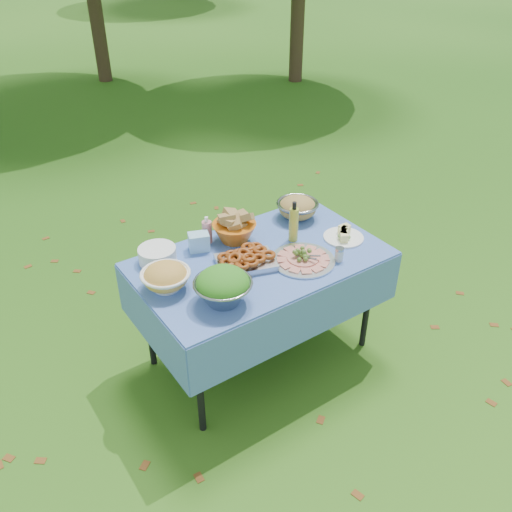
{
  "coord_description": "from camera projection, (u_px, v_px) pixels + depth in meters",
  "views": [
    {
      "loc": [
        -1.53,
        -2.17,
        2.52
      ],
      "look_at": [
        -0.03,
        0.0,
        0.79
      ],
      "focal_mm": 38.0,
      "sensor_mm": 36.0,
      "label": 1
    }
  ],
  "objects": [
    {
      "name": "plate_stack",
      "position": [
        157.0,
        255.0,
        3.13
      ],
      "size": [
        0.23,
        0.23,
        0.09
      ],
      "primitive_type": "cylinder",
      "rotation": [
        0.0,
        0.0,
        0.03
      ],
      "color": "white",
      "rests_on": "picnic_table"
    },
    {
      "name": "oil_bottle",
      "position": [
        294.0,
        221.0,
        3.28
      ],
      "size": [
        0.08,
        0.08,
        0.26
      ],
      "primitive_type": "cylinder",
      "rotation": [
        0.0,
        0.0,
        0.4
      ],
      "color": "gold",
      "rests_on": "picnic_table"
    },
    {
      "name": "salad_bowl",
      "position": [
        223.0,
        286.0,
        2.78
      ],
      "size": [
        0.32,
        0.32,
        0.2
      ],
      "primitive_type": null,
      "rotation": [
        0.0,
        0.0,
        0.05
      ],
      "color": "#909498",
      "rests_on": "picnic_table"
    },
    {
      "name": "pasta_bowl_steel",
      "position": [
        297.0,
        207.0,
        3.56
      ],
      "size": [
        0.32,
        0.32,
        0.14
      ],
      "primitive_type": null,
      "rotation": [
        0.0,
        0.0,
        0.19
      ],
      "color": "#909498",
      "rests_on": "picnic_table"
    },
    {
      "name": "wipes_box",
      "position": [
        199.0,
        242.0,
        3.23
      ],
      "size": [
        0.14,
        0.12,
        0.11
      ],
      "primitive_type": "cube",
      "rotation": [
        0.0,
        0.0,
        -0.35
      ],
      "color": "#9ED7FA",
      "rests_on": "picnic_table"
    },
    {
      "name": "charcuterie_platter",
      "position": [
        303.0,
        255.0,
        3.13
      ],
      "size": [
        0.4,
        0.4,
        0.09
      ],
      "primitive_type": "cylinder",
      "rotation": [
        0.0,
        0.0,
        0.08
      ],
      "color": "silver",
      "rests_on": "picnic_table"
    },
    {
      "name": "ground",
      "position": [
        260.0,
        353.0,
        3.6
      ],
      "size": [
        80.0,
        80.0,
        0.0
      ],
      "primitive_type": "plane",
      "color": "#0F3B0A",
      "rests_on": "ground"
    },
    {
      "name": "bread_bowl",
      "position": [
        234.0,
        228.0,
        3.3
      ],
      "size": [
        0.35,
        0.35,
        0.18
      ],
      "primitive_type": null,
      "rotation": [
        0.0,
        0.0,
        -0.37
      ],
      "color": "#CA6314",
      "rests_on": "picnic_table"
    },
    {
      "name": "sanitizer_bottle",
      "position": [
        207.0,
        230.0,
        3.29
      ],
      "size": [
        0.07,
        0.07,
        0.17
      ],
      "primitive_type": "cylinder",
      "rotation": [
        0.0,
        0.0,
        -0.21
      ],
      "color": "#CD7D87",
      "rests_on": "picnic_table"
    },
    {
      "name": "shaker",
      "position": [
        339.0,
        254.0,
        3.14
      ],
      "size": [
        0.06,
        0.06,
        0.08
      ],
      "primitive_type": "cylinder",
      "rotation": [
        0.0,
        0.0,
        0.28
      ],
      "color": "silver",
      "rests_on": "picnic_table"
    },
    {
      "name": "fried_tray",
      "position": [
        246.0,
        260.0,
        3.1
      ],
      "size": [
        0.38,
        0.32,
        0.08
      ],
      "primitive_type": "cube",
      "rotation": [
        0.0,
        0.0,
        -0.31
      ],
      "color": "#BCBDC2",
      "rests_on": "picnic_table"
    },
    {
      "name": "pasta_bowl_white",
      "position": [
        166.0,
        277.0,
        2.9
      ],
      "size": [
        0.31,
        0.31,
        0.15
      ],
      "primitive_type": null,
      "rotation": [
        0.0,
        0.0,
        -0.21
      ],
      "color": "white",
      "rests_on": "picnic_table"
    },
    {
      "name": "picnic_table",
      "position": [
        260.0,
        308.0,
        3.39
      ],
      "size": [
        1.46,
        0.86,
        0.76
      ],
      "primitive_type": "cube",
      "color": "#84BDFF",
      "rests_on": "ground"
    },
    {
      "name": "cheese_plate",
      "position": [
        344.0,
        233.0,
        3.35
      ],
      "size": [
        0.32,
        0.32,
        0.07
      ],
      "primitive_type": "cylinder",
      "rotation": [
        0.0,
        0.0,
        0.36
      ],
      "color": "white",
      "rests_on": "picnic_table"
    }
  ]
}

